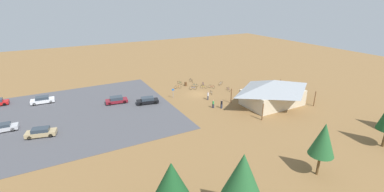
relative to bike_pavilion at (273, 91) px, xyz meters
The scene contains 27 objects.
ground 16.14m from the bike_pavilion, 50.52° to the right, with size 160.00×160.00×0.00m, color olive.
parking_lot_asphalt 37.92m from the bike_pavilion, 21.05° to the right, with size 34.87×31.67×0.05m, color #4C4C51.
bike_pavilion is the anchor object (origin of this frame).
trash_bin 21.56m from the bike_pavilion, 62.92° to the right, with size 0.60×0.60×0.90m, color brown.
lot_sign 20.51m from the bike_pavilion, 38.62° to the right, with size 0.56×0.08×2.20m.
pine_midwest 35.03m from the bike_pavilion, 30.83° to the left, with size 3.91×3.91×6.84m.
pine_west 31.71m from the bike_pavilion, 40.38° to the left, with size 3.89×3.89×7.37m.
pine_far_west 22.63m from the bike_pavilion, 59.49° to the left, with size 2.94×2.94×6.90m.
bicycle_purple_lone_east 18.37m from the bike_pavilion, 71.02° to the right, with size 0.76×1.66×0.91m.
bicycle_orange_near_porch 22.08m from the bike_pavilion, 55.65° to the right, with size 1.65×0.58×0.79m.
bicycle_yellow_yard_front 16.95m from the bike_pavilion, 65.93° to the right, with size 1.28×1.17×0.79m.
bicycle_red_trailside 15.58m from the bike_pavilion, 70.49° to the right, with size 0.88×1.47×0.86m.
bicycle_green_by_bin 23.51m from the bike_pavilion, 63.35° to the right, with size 0.65×1.64×0.81m.
bicycle_black_yard_center 22.52m from the bike_pavilion, 71.65° to the right, with size 0.48×1.79×0.80m.
bicycle_white_yard_left 15.80m from the bike_pavilion, 83.10° to the right, with size 1.59×0.70×0.85m.
bicycle_teal_back_row 19.32m from the bike_pavilion, 65.07° to the right, with size 1.06×1.31×0.79m.
bicycle_blue_edge_north 18.55m from the bike_pavilion, 58.62° to the right, with size 1.59×0.87×0.88m.
bicycle_silver_lone_west 13.58m from the bike_pavilion, 56.07° to the right, with size 0.66×1.64×0.78m.
bicycle_purple_front_row 11.72m from the bike_pavilion, 76.18° to the right, with size 0.48×1.75×0.83m.
car_tan_aisle_side 41.67m from the bike_pavilion, ahead, with size 4.62×2.70×1.39m.
car_maroon_end_stall 31.56m from the bike_pavilion, 29.60° to the right, with size 4.50×2.39×1.37m.
car_white_near_entry 46.59m from the bike_pavilion, 29.16° to the right, with size 4.43×2.08×1.41m.
car_black_back_corner 25.22m from the bike_pavilion, 29.26° to the right, with size 4.59×2.52×1.36m.
car_silver_front_row 48.13m from the bike_pavilion, 14.42° to the right, with size 4.66×1.87×1.29m.
visitor_at_bikes 12.25m from the bike_pavilion, 20.11° to the right, with size 0.36×0.38×1.63m.
visitor_near_lot 13.16m from the bike_pavilion, 40.20° to the right, with size 0.37×0.40×1.80m.
visitor_crossing_yard 10.72m from the bike_pavilion, 17.79° to the right, with size 0.36×0.36×1.74m.
Camera 1 is at (27.60, 48.20, 20.27)m, focal length 24.78 mm.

